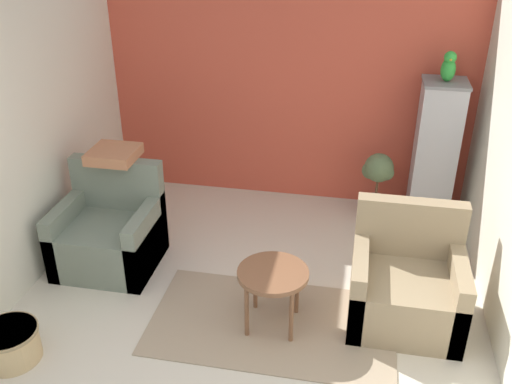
% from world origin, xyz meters
% --- Properties ---
extents(wall_back_accent, '(4.04, 0.06, 2.63)m').
position_xyz_m(wall_back_accent, '(0.00, 3.56, 1.32)').
color(wall_back_accent, '#C64C38').
rests_on(wall_back_accent, ground_plane).
extents(wall_left, '(0.06, 3.53, 2.63)m').
position_xyz_m(wall_left, '(-1.99, 1.76, 1.32)').
color(wall_left, beige).
rests_on(wall_left, ground_plane).
extents(area_rug, '(1.98, 1.13, 0.01)m').
position_xyz_m(area_rug, '(0.24, 1.23, 0.01)').
color(area_rug, gray).
rests_on(area_rug, ground_plane).
extents(coffee_table, '(0.56, 0.56, 0.52)m').
position_xyz_m(coffee_table, '(0.24, 1.23, 0.46)').
color(coffee_table, brown).
rests_on(coffee_table, ground_plane).
extents(armchair_left, '(0.88, 0.80, 0.95)m').
position_xyz_m(armchair_left, '(-1.40, 1.82, 0.30)').
color(armchair_left, slate).
rests_on(armchair_left, ground_plane).
extents(armchair_right, '(0.88, 0.80, 0.95)m').
position_xyz_m(armchair_right, '(1.28, 1.52, 0.30)').
color(armchair_right, '#8E7A5B').
rests_on(armchair_right, ground_plane).
extents(birdcage, '(0.47, 0.47, 1.54)m').
position_xyz_m(birdcage, '(1.57, 3.19, 0.76)').
color(birdcage, slate).
rests_on(birdcage, ground_plane).
extents(parrot, '(0.14, 0.25, 0.30)m').
position_xyz_m(parrot, '(1.57, 3.19, 1.67)').
color(parrot, green).
rests_on(parrot, birdcage).
extents(potted_plant, '(0.33, 0.30, 0.75)m').
position_xyz_m(potted_plant, '(1.03, 3.15, 0.48)').
color(potted_plant, '#66605B').
rests_on(potted_plant, ground_plane).
extents(wicker_basket, '(0.44, 0.44, 0.27)m').
position_xyz_m(wicker_basket, '(-1.62, 0.47, 0.15)').
color(wicker_basket, tan).
rests_on(wicker_basket, ground_plane).
extents(throw_pillow, '(0.42, 0.42, 0.10)m').
position_xyz_m(throw_pillow, '(-1.40, 2.10, 1.00)').
color(throw_pillow, '#B2704C').
rests_on(throw_pillow, armchair_left).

